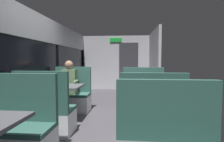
{
  "coord_description": "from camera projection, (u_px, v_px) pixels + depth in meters",
  "views": [
    {
      "loc": [
        0.53,
        -3.52,
        1.29
      ],
      "look_at": [
        0.13,
        0.93,
        1.0
      ],
      "focal_mm": 28.71,
      "sensor_mm": 36.0,
      "label": 1
    }
  ],
  "objects": [
    {
      "name": "ground_plane",
      "position": [
        102.0,
        124.0,
        3.63
      ],
      "size": [
        3.3,
        9.2,
        0.02
      ],
      "primitive_type": "cube",
      "color": "#423F44"
    },
    {
      "name": "bench_rear_aisle_facing_entry",
      "position": [
        144.0,
        101.0,
        4.13
      ],
      "size": [
        0.95,
        0.5,
        1.1
      ],
      "color": "silver",
      "rests_on": "ground_plane"
    },
    {
      "name": "carriage_end_bulkhead",
      "position": [
        117.0,
        63.0,
        7.72
      ],
      "size": [
        2.9,
        0.11,
        2.3
      ],
      "color": "#B2B2B7",
      "rests_on": "ground_plane"
    },
    {
      "name": "bench_near_window_facing_entry",
      "position": [
        17.0,
        134.0,
        2.3
      ],
      "size": [
        0.95,
        0.5,
        1.1
      ],
      "color": "silver",
      "rests_on": "ground_plane"
    },
    {
      "name": "carriage_aisle_panel_right",
      "position": [
        154.0,
        63.0,
        6.4
      ],
      "size": [
        0.08,
        2.4,
        2.3
      ],
      "primitive_type": "cube",
      "color": "#B2B2B7",
      "rests_on": "ground_plane"
    },
    {
      "name": "bench_mid_window_facing_end",
      "position": [
        45.0,
        115.0,
        3.1
      ],
      "size": [
        0.95,
        0.5,
        1.1
      ],
      "color": "silver",
      "rests_on": "ground_plane"
    },
    {
      "name": "bench_rear_aisle_facing_end",
      "position": [
        152.0,
        122.0,
        2.74
      ],
      "size": [
        0.95,
        0.5,
        1.1
      ],
      "color": "silver",
      "rests_on": "ground_plane"
    },
    {
      "name": "carriage_window_panel_left",
      "position": [
        32.0,
        68.0,
        3.68
      ],
      "size": [
        0.09,
        8.48,
        2.3
      ],
      "color": "#B2B2B7",
      "rests_on": "ground_plane"
    },
    {
      "name": "dining_table_mid_window",
      "position": [
        60.0,
        90.0,
        3.77
      ],
      "size": [
        0.9,
        0.7,
        0.74
      ],
      "color": "#9E9EA3",
      "rests_on": "ground_plane"
    },
    {
      "name": "seated_passenger",
      "position": [
        70.0,
        90.0,
        4.4
      ],
      "size": [
        0.47,
        0.55,
        1.26
      ],
      "color": "#26262D",
      "rests_on": "ground_plane"
    },
    {
      "name": "bench_mid_window_facing_entry",
      "position": [
        71.0,
        98.0,
        4.49
      ],
      "size": [
        0.95,
        0.5,
        1.1
      ],
      "color": "silver",
      "rests_on": "ground_plane"
    },
    {
      "name": "dining_table_rear_aisle",
      "position": [
        147.0,
        93.0,
        3.41
      ],
      "size": [
        0.9,
        0.7,
        0.74
      ],
      "color": "#9E9EA3",
      "rests_on": "ground_plane"
    }
  ]
}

